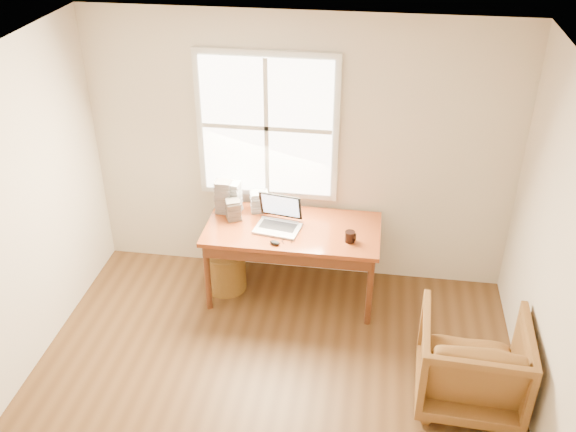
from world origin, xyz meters
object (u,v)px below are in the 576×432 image
Objects in this scene: laptop at (277,217)px; wicker_stool at (226,270)px; cd_stack_a at (232,197)px; armchair at (472,362)px; desk at (293,229)px; coffee_mug at (350,237)px.

wicker_stool is at bearing -176.79° from laptop.
wicker_stool is 1.27× the size of cd_stack_a.
desk is at bearing -33.51° from armchair.
armchair is 2.07× the size of wicker_stool.
armchair is 2.49m from wicker_stool.
coffee_mug is (1.19, -0.16, 0.60)m from wicker_stool.
armchair is at bearing -31.82° from cd_stack_a.
wicker_stool is at bearing 160.98° from coffee_mug.
armchair is at bearing -55.24° from coffee_mug.
laptop is at bearing -6.13° from wicker_stool.
coffee_mug is at bearing -41.12° from armchair.
wicker_stool is (-2.21, 1.13, -0.18)m from armchair.
armchair is 2.64× the size of cd_stack_a.
armchair is 2.60m from cd_stack_a.
desk is 0.85m from wicker_stool.
armchair is 1.47m from coffee_mug.
desk is 5.13× the size of cd_stack_a.
cd_stack_a reaches higher than coffee_mug.
desk is at bearing 32.54° from laptop.
wicker_stool is 0.74m from cd_stack_a.
cd_stack_a reaches higher than laptop.
laptop is at bearing -29.13° from cd_stack_a.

